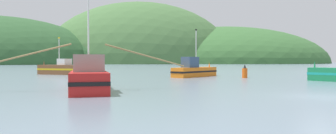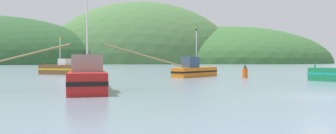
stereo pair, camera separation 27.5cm
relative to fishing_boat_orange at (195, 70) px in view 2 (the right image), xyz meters
name	(u,v)px [view 2 (the right image)]	position (x,y,z in m)	size (l,w,h in m)	color
ground_plane	(319,97)	(-0.16, -23.95, -0.84)	(600.00, 600.00, 0.00)	slate
hill_far_right	(105,63)	(-5.24, 207.93, -0.84)	(143.88, 115.10, 58.50)	#2D562D
hill_far_left	(228,63)	(94.33, 203.01, -0.84)	(169.88, 135.90, 59.14)	#386633
hill_mid_right	(144,63)	(23.72, 200.79, -0.84)	(144.86, 115.89, 92.52)	#47703D
fishing_boat_orange	(195,70)	(0.00, 0.00, 0.00)	(7.62, 6.65, 6.34)	orange
fishing_boat_brown	(63,69)	(-17.66, 11.20, 0.01)	(7.47, 6.22, 5.74)	brown
fishing_boat_red	(87,78)	(-13.36, -16.15, 0.04)	(14.64, 10.17, 7.89)	red
channel_buoy	(245,72)	(5.13, -4.23, -0.13)	(0.65, 0.65, 1.69)	#E55914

